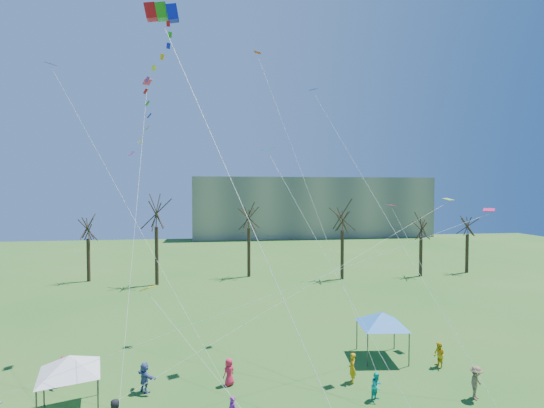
{
  "coord_description": "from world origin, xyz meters",
  "views": [
    {
      "loc": [
        -1.67,
        -13.86,
        11.66
      ],
      "look_at": [
        0.94,
        5.0,
        11.0
      ],
      "focal_mm": 25.0,
      "sensor_mm": 36.0,
      "label": 1
    }
  ],
  "objects": [
    {
      "name": "distant_building",
      "position": [
        22.0,
        82.0,
        7.5
      ],
      "size": [
        60.0,
        14.0,
        15.0
      ],
      "primitive_type": "cube",
      "color": "gray",
      "rests_on": "ground"
    },
    {
      "name": "bare_tree_row",
      "position": [
        0.77,
        35.16,
        7.05
      ],
      "size": [
        67.94,
        9.08,
        11.28
      ],
      "color": "black",
      "rests_on": "ground"
    },
    {
      "name": "big_box_kite",
      "position": [
        -4.79,
        6.39,
        16.88
      ],
      "size": [
        4.89,
        5.91,
        22.46
      ],
      "color": "red",
      "rests_on": "ground"
    },
    {
      "name": "canopy_tent_white",
      "position": [
        -9.49,
        6.86,
        2.61
      ],
      "size": [
        3.93,
        3.93,
        3.08
      ],
      "color": "#3F3F44",
      "rests_on": "ground"
    },
    {
      "name": "canopy_tent_blue",
      "position": [
        9.52,
        10.96,
        2.72
      ],
      "size": [
        4.26,
        4.26,
        3.21
      ],
      "color": "#3F3F44",
      "rests_on": "ground"
    },
    {
      "name": "festival_crowd",
      "position": [
        0.19,
        4.98,
        0.87
      ],
      "size": [
        26.7,
        10.59,
        1.86
      ],
      "color": "red",
      "rests_on": "ground"
    },
    {
      "name": "small_kites_aloft",
      "position": [
        -0.02,
        11.05,
        13.37
      ],
      "size": [
        31.51,
        16.9,
        32.59
      ],
      "color": "#E5A70C",
      "rests_on": "ground"
    }
  ]
}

